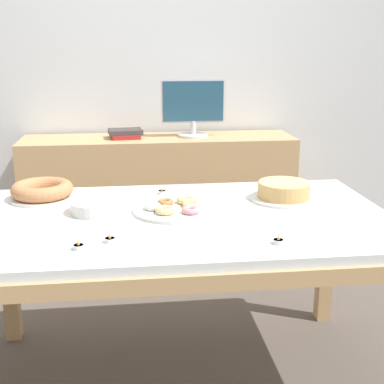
% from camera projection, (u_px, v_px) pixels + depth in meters
% --- Properties ---
extents(ground_plane, '(12.00, 12.00, 0.00)m').
position_uv_depth(ground_plane, '(182.00, 379.00, 2.35)').
color(ground_plane, '#564C44').
extents(wall_back, '(8.00, 0.10, 2.60)m').
position_uv_depth(wall_back, '(155.00, 62.00, 3.71)').
color(wall_back, silver).
rests_on(wall_back, ground).
extents(dining_table, '(1.72, 1.02, 0.76)m').
position_uv_depth(dining_table, '(181.00, 235.00, 2.17)').
color(dining_table, silver).
rests_on(dining_table, ground).
extents(sideboard, '(1.81, 0.44, 0.82)m').
position_uv_depth(sideboard, '(159.00, 196.00, 3.66)').
color(sideboard, tan).
rests_on(sideboard, ground).
extents(computer_monitor, '(0.42, 0.20, 0.38)m').
position_uv_depth(computer_monitor, '(193.00, 108.00, 3.53)').
color(computer_monitor, silver).
rests_on(computer_monitor, sideboard).
extents(book_stack, '(0.23, 0.20, 0.06)m').
position_uv_depth(book_stack, '(125.00, 134.00, 3.52)').
color(book_stack, maroon).
rests_on(book_stack, sideboard).
extents(cake_chocolate_round, '(0.29, 0.29, 0.08)m').
position_uv_depth(cake_chocolate_round, '(284.00, 192.00, 2.35)').
color(cake_chocolate_round, silver).
rests_on(cake_chocolate_round, dining_table).
extents(cake_golden_bundt, '(0.29, 0.29, 0.08)m').
position_uv_depth(cake_golden_bundt, '(42.00, 191.00, 2.37)').
color(cake_golden_bundt, silver).
rests_on(cake_golden_bundt, dining_table).
extents(pastry_platter, '(0.35, 0.35, 0.04)m').
position_uv_depth(pastry_platter, '(176.00, 208.00, 2.20)').
color(pastry_platter, silver).
rests_on(pastry_platter, dining_table).
extents(plate_stack, '(0.21, 0.21, 0.05)m').
position_uv_depth(plate_stack, '(96.00, 207.00, 2.18)').
color(plate_stack, silver).
rests_on(plate_stack, dining_table).
extents(tealight_near_front, '(0.04, 0.04, 0.04)m').
position_uv_depth(tealight_near_front, '(162.00, 192.00, 2.45)').
color(tealight_near_front, silver).
rests_on(tealight_near_front, dining_table).
extents(tealight_near_cakes, '(0.04, 0.04, 0.04)m').
position_uv_depth(tealight_near_cakes, '(110.00, 240.00, 1.86)').
color(tealight_near_cakes, silver).
rests_on(tealight_near_cakes, dining_table).
extents(tealight_right_edge, '(0.04, 0.04, 0.04)m').
position_uv_depth(tealight_right_edge, '(79.00, 246.00, 1.79)').
color(tealight_right_edge, silver).
rests_on(tealight_right_edge, dining_table).
extents(tealight_centre, '(0.04, 0.04, 0.04)m').
position_uv_depth(tealight_centre, '(278.00, 241.00, 1.84)').
color(tealight_centre, silver).
rests_on(tealight_centre, dining_table).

